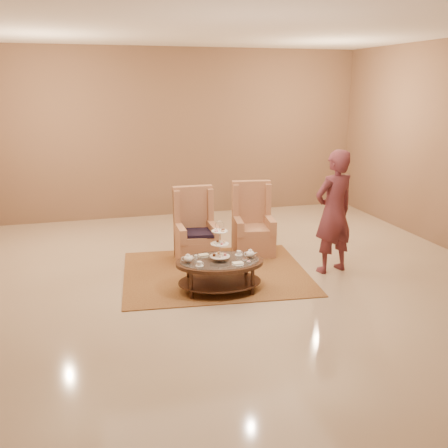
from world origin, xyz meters
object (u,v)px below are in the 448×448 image
object	(u,v)px
armchair_left	(196,236)
person	(334,212)
tea_table	(220,266)
armchair_right	(252,229)

from	to	relation	value
armchair_left	person	bearing A→B (deg)	-28.39
armchair_left	person	size ratio (longest dim) A/B	0.64
tea_table	person	world-z (taller)	person
armchair_right	person	bearing A→B (deg)	-44.82
armchair_right	tea_table	bearing A→B (deg)	-114.99
armchair_right	person	xyz separation A→B (m)	(0.87, -1.17, 0.53)
tea_table	armchair_right	xyz separation A→B (m)	(0.97, 1.46, 0.04)
armchair_left	tea_table	bearing A→B (deg)	-87.36
armchair_right	armchair_left	bearing A→B (deg)	-165.21
tea_table	armchair_left	bearing A→B (deg)	98.47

